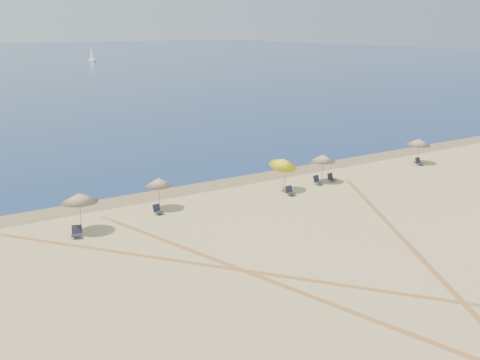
{
  "coord_description": "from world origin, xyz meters",
  "views": [
    {
      "loc": [
        -21.34,
        -13.03,
        12.16
      ],
      "look_at": [
        0.0,
        20.0,
        1.3
      ],
      "focal_mm": 41.91,
      "sensor_mm": 36.0,
      "label": 1
    }
  ],
  "objects_px": {
    "chair_3": "(158,210)",
    "chair_5": "(318,181)",
    "umbrella_4": "(323,158)",
    "chair_6": "(331,178)",
    "umbrella_3": "(283,163)",
    "umbrella_5": "(419,142)",
    "chair_4": "(290,191)",
    "sailboat_0": "(91,55)",
    "umbrella_1": "(79,198)",
    "chair_2": "(77,232)",
    "chair_7": "(419,162)",
    "umbrella_2": "(159,182)"
  },
  "relations": [
    {
      "from": "sailboat_0",
      "to": "umbrella_4",
      "type": "bearing_deg",
      "value": -109.82
    },
    {
      "from": "umbrella_5",
      "to": "chair_5",
      "type": "xyz_separation_m",
      "value": [
        -12.29,
        -0.48,
        -1.66
      ]
    },
    {
      "from": "chair_6",
      "to": "chair_7",
      "type": "bearing_deg",
      "value": -4.1
    },
    {
      "from": "umbrella_5",
      "to": "chair_7",
      "type": "height_order",
      "value": "umbrella_5"
    },
    {
      "from": "umbrella_1",
      "to": "chair_3",
      "type": "relative_size",
      "value": 3.45
    },
    {
      "from": "chair_2",
      "to": "umbrella_5",
      "type": "bearing_deg",
      "value": 24.83
    },
    {
      "from": "umbrella_4",
      "to": "sailboat_0",
      "type": "xyz_separation_m",
      "value": [
        36.16,
        164.5,
        0.13
      ]
    },
    {
      "from": "umbrella_4",
      "to": "chair_7",
      "type": "bearing_deg",
      "value": -2.36
    },
    {
      "from": "umbrella_3",
      "to": "umbrella_4",
      "type": "distance_m",
      "value": 4.24
    },
    {
      "from": "umbrella_5",
      "to": "chair_2",
      "type": "xyz_separation_m",
      "value": [
        -31.86,
        -1.52,
        -1.66
      ]
    },
    {
      "from": "umbrella_1",
      "to": "chair_4",
      "type": "relative_size",
      "value": 3.63
    },
    {
      "from": "umbrella_1",
      "to": "chair_2",
      "type": "bearing_deg",
      "value": -125.66
    },
    {
      "from": "chair_4",
      "to": "chair_7",
      "type": "distance_m",
      "value": 15.54
    },
    {
      "from": "chair_5",
      "to": "chair_4",
      "type": "bearing_deg",
      "value": -172.18
    },
    {
      "from": "umbrella_5",
      "to": "chair_3",
      "type": "height_order",
      "value": "umbrella_5"
    },
    {
      "from": "umbrella_5",
      "to": "chair_2",
      "type": "relative_size",
      "value": 2.69
    },
    {
      "from": "chair_2",
      "to": "chair_6",
      "type": "height_order",
      "value": "chair_2"
    },
    {
      "from": "umbrella_1",
      "to": "umbrella_3",
      "type": "xyz_separation_m",
      "value": [
        15.6,
        0.32,
        0.06
      ]
    },
    {
      "from": "chair_3",
      "to": "chair_2",
      "type": "bearing_deg",
      "value": -179.03
    },
    {
      "from": "chair_3",
      "to": "chair_5",
      "type": "height_order",
      "value": "chair_5"
    },
    {
      "from": "umbrella_1",
      "to": "umbrella_2",
      "type": "relative_size",
      "value": 1.11
    },
    {
      "from": "umbrella_4",
      "to": "chair_5",
      "type": "height_order",
      "value": "umbrella_4"
    },
    {
      "from": "umbrella_4",
      "to": "chair_3",
      "type": "height_order",
      "value": "umbrella_4"
    },
    {
      "from": "chair_5",
      "to": "umbrella_4",
      "type": "bearing_deg",
      "value": 16.73
    },
    {
      "from": "chair_6",
      "to": "chair_4",
      "type": "bearing_deg",
      "value": -169.29
    },
    {
      "from": "umbrella_5",
      "to": "chair_2",
      "type": "distance_m",
      "value": 31.94
    },
    {
      "from": "umbrella_2",
      "to": "chair_7",
      "type": "distance_m",
      "value": 25.1
    },
    {
      "from": "umbrella_3",
      "to": "umbrella_2",
      "type": "bearing_deg",
      "value": 173.35
    },
    {
      "from": "chair_5",
      "to": "umbrella_5",
      "type": "bearing_deg",
      "value": -7.27
    },
    {
      "from": "umbrella_4",
      "to": "chair_6",
      "type": "relative_size",
      "value": 3.51
    },
    {
      "from": "umbrella_4",
      "to": "sailboat_0",
      "type": "height_order",
      "value": "sailboat_0"
    },
    {
      "from": "umbrella_1",
      "to": "chair_5",
      "type": "relative_size",
      "value": 3.18
    },
    {
      "from": "umbrella_2",
      "to": "chair_6",
      "type": "height_order",
      "value": "umbrella_2"
    },
    {
      "from": "chair_6",
      "to": "chair_7",
      "type": "relative_size",
      "value": 0.95
    },
    {
      "from": "umbrella_3",
      "to": "chair_2",
      "type": "relative_size",
      "value": 3.23
    },
    {
      "from": "umbrella_3",
      "to": "umbrella_4",
      "type": "relative_size",
      "value": 1.2
    },
    {
      "from": "umbrella_1",
      "to": "chair_5",
      "type": "height_order",
      "value": "umbrella_1"
    },
    {
      "from": "chair_4",
      "to": "sailboat_0",
      "type": "distance_m",
      "value": 170.92
    },
    {
      "from": "umbrella_2",
      "to": "sailboat_0",
      "type": "height_order",
      "value": "sailboat_0"
    },
    {
      "from": "umbrella_4",
      "to": "chair_2",
      "type": "relative_size",
      "value": 2.69
    },
    {
      "from": "umbrella_1",
      "to": "chair_2",
      "type": "height_order",
      "value": "umbrella_1"
    },
    {
      "from": "umbrella_1",
      "to": "umbrella_3",
      "type": "bearing_deg",
      "value": 1.17
    },
    {
      "from": "umbrella_3",
      "to": "chair_3",
      "type": "relative_size",
      "value": 3.81
    },
    {
      "from": "umbrella_2",
      "to": "chair_5",
      "type": "distance_m",
      "value": 13.31
    },
    {
      "from": "chair_2",
      "to": "chair_6",
      "type": "xyz_separation_m",
      "value": [
        21.12,
        1.17,
        -0.03
      ]
    },
    {
      "from": "chair_2",
      "to": "chair_3",
      "type": "bearing_deg",
      "value": 34.57
    },
    {
      "from": "umbrella_3",
      "to": "umbrella_5",
      "type": "bearing_deg",
      "value": 1.66
    },
    {
      "from": "umbrella_3",
      "to": "sailboat_0",
      "type": "height_order",
      "value": "sailboat_0"
    },
    {
      "from": "umbrella_3",
      "to": "umbrella_5",
      "type": "distance_m",
      "value": 15.72
    },
    {
      "from": "chair_3",
      "to": "chair_7",
      "type": "distance_m",
      "value": 25.58
    }
  ]
}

